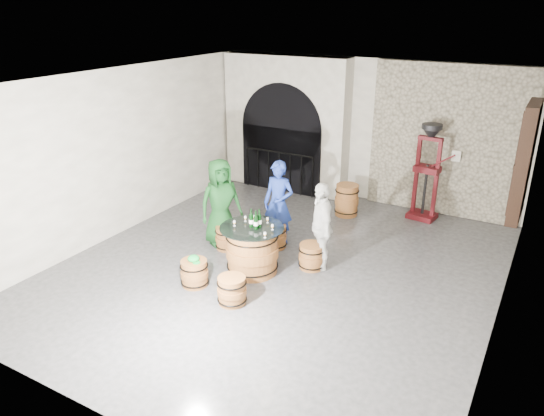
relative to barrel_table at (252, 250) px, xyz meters
The scene contains 31 objects.
ground 0.64m from the barrel_table, 45.15° to the left, with size 8.00×8.00×0.00m, color #313134.
wall_back 4.52m from the barrel_table, 85.51° to the left, with size 8.00×8.00×0.00m, color silver.
wall_front 3.86m from the barrel_table, 84.67° to the right, with size 8.00×8.00×0.00m, color silver.
wall_left 3.39m from the barrel_table, behind, with size 8.00×8.00×0.00m, color silver.
wall_right 4.04m from the barrel_table, ahead, with size 8.00×8.00×0.00m, color silver.
ceiling 2.83m from the barrel_table, 45.15° to the left, with size 8.00×8.00×0.00m, color beige.
stone_facing_panel 4.93m from the barrel_table, 63.44° to the left, with size 3.20×0.12×3.18m, color #A09780.
arched_opening 4.52m from the barrel_table, 110.91° to the left, with size 3.10×0.60×3.19m.
shuttered_window 4.83m from the barrel_table, 36.40° to the left, with size 0.23×1.10×2.00m.
barrel_table is the anchor object (origin of this frame).
barrel_stool_left 1.05m from the barrel_table, 148.64° to the left, with size 0.46×0.46×0.44m.
barrel_stool_far 1.05m from the barrel_table, 97.71° to the left, with size 0.46×0.46×0.44m.
barrel_stool_right 1.05m from the barrel_table, 37.40° to the left, with size 0.46×0.46×0.44m.
barrel_stool_near_right 1.05m from the barrel_table, 76.01° to the right, with size 0.46×0.46×0.44m.
barrel_stool_near_left 1.05m from the barrel_table, 124.27° to the right, with size 0.46×0.46×0.44m.
green_cap 1.03m from the barrel_table, 124.05° to the right, with size 0.24×0.19×0.10m.
person_green 1.36m from the barrel_table, 148.64° to the left, with size 0.82×0.53×1.67m, color #113E17.
person_blue 1.29m from the barrel_table, 97.71° to the left, with size 0.59×0.39×1.63m, color navy.
person_white 1.23m from the barrel_table, 37.40° to the left, with size 0.91×0.38×1.56m, color silver.
wine_bottle_left 0.55m from the barrel_table, 155.60° to the left, with size 0.08×0.08×0.32m.
wine_bottle_center 0.56m from the barrel_table, 16.25° to the right, with size 0.08×0.08×0.32m.
wine_bottle_right 0.56m from the barrel_table, 29.23° to the left, with size 0.08×0.08×0.32m.
tasting_glass_a 0.55m from the barrel_table, 159.99° to the right, with size 0.05×0.05×0.10m, color #C58226, non-canonical shape.
tasting_glass_b 0.59m from the barrel_table, 12.31° to the left, with size 0.05×0.05×0.10m, color #C58226, non-canonical shape.
tasting_glass_c 0.54m from the barrel_table, 113.69° to the left, with size 0.05×0.05×0.10m, color #C58226, non-canonical shape.
tasting_glass_d 0.56m from the barrel_table, 64.73° to the left, with size 0.05×0.05×0.10m, color #C58226, non-canonical shape.
tasting_glass_e 0.66m from the barrel_table, 31.95° to the right, with size 0.05×0.05×0.10m, color #C58226, non-canonical shape.
tasting_glass_f 0.54m from the barrel_table, 145.41° to the left, with size 0.05×0.05×0.10m, color #C58226, non-canonical shape.
side_barrel 3.20m from the barrel_table, 82.14° to the left, with size 0.52×0.52×0.69m.
corking_press 4.33m from the barrel_table, 63.28° to the left, with size 0.85×0.52×2.04m.
control_box 4.93m from the barrel_table, 60.36° to the left, with size 0.18×0.10×0.22m, color silver.
Camera 1 is at (3.81, -6.97, 4.31)m, focal length 34.00 mm.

